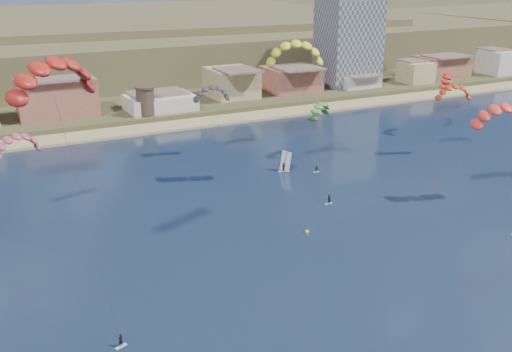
% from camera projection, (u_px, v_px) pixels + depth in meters
% --- Properties ---
extents(ground, '(2400.00, 2400.00, 0.00)m').
position_uv_depth(ground, '(365.00, 321.00, 79.12)').
color(ground, black).
rests_on(ground, ground).
extents(beach, '(2200.00, 12.00, 0.90)m').
position_uv_depth(beach, '(138.00, 130.00, 168.46)').
color(beach, tan).
rests_on(beach, ground).
extents(foothills, '(940.00, 210.00, 18.00)m').
position_uv_depth(foothills, '(107.00, 42.00, 281.62)').
color(foothills, brown).
rests_on(foothills, ground).
extents(apartment_tower, '(20.00, 16.00, 32.00)m').
position_uv_depth(apartment_tower, '(349.00, 40.00, 216.89)').
color(apartment_tower, gray).
rests_on(apartment_tower, ground).
extents(watchtower, '(5.82, 5.82, 8.60)m').
position_uv_depth(watchtower, '(145.00, 101.00, 175.27)').
color(watchtower, '#47382D').
rests_on(watchtower, ground).
extents(kitesurfer_red, '(13.34, 20.28, 35.54)m').
position_uv_depth(kitesurfer_red, '(51.00, 71.00, 74.78)').
color(kitesurfer_red, silver).
rests_on(kitesurfer_red, ground).
extents(kitesurfer_yellow, '(12.75, 17.34, 31.62)m').
position_uv_depth(kitesurfer_yellow, '(296.00, 50.00, 118.46)').
color(kitesurfer_yellow, silver).
rests_on(kitesurfer_yellow, ground).
extents(kitesurfer_orange, '(14.62, 17.48, 23.14)m').
position_uv_depth(kitesurfer_orange, '(502.00, 111.00, 112.62)').
color(kitesurfer_orange, silver).
rests_on(kitesurfer_orange, ground).
extents(kitesurfer_green, '(11.63, 13.81, 16.08)m').
position_uv_depth(kitesurfer_green, '(319.00, 108.00, 142.07)').
color(kitesurfer_green, silver).
rests_on(kitesurfer_green, ground).
extents(distant_kite_pink, '(9.60, 6.97, 17.88)m').
position_uv_depth(distant_kite_pink, '(16.00, 141.00, 105.77)').
color(distant_kite_pink, '#262626').
rests_on(distant_kite_pink, ground).
extents(distant_kite_dark, '(9.47, 6.43, 19.11)m').
position_uv_depth(distant_kite_dark, '(211.00, 90.00, 140.54)').
color(distant_kite_dark, '#262626').
rests_on(distant_kite_dark, ground).
extents(distant_kite_orange, '(9.37, 7.23, 19.02)m').
position_uv_depth(distant_kite_orange, '(454.00, 90.00, 141.43)').
color(distant_kite_orange, '#262626').
rests_on(distant_kite_orange, ground).
extents(distant_kite_red, '(8.31, 8.13, 18.15)m').
position_uv_depth(distant_kite_red, '(445.00, 78.00, 160.37)').
color(distant_kite_red, '#262626').
rests_on(distant_kite_red, ground).
extents(windsurfer, '(2.66, 2.93, 4.55)m').
position_uv_depth(windsurfer, '(285.00, 165.00, 135.31)').
color(windsurfer, silver).
rests_on(windsurfer, ground).
extents(buoy, '(0.77, 0.77, 0.77)m').
position_uv_depth(buoy, '(307.00, 232.00, 104.95)').
color(buoy, yellow).
rests_on(buoy, ground).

